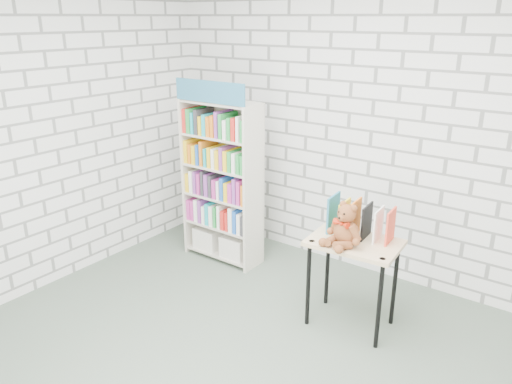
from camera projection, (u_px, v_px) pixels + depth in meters
The scene contains 6 objects.
ground at pixel (239, 374), 3.55m from camera, with size 4.50×4.50×0.00m, color #4D5C4D.
room_shell at pixel (236, 127), 2.95m from camera, with size 4.52×4.02×2.81m.
bookshelf at pixel (222, 181), 5.00m from camera, with size 0.82×0.32×1.85m.
display_table at pixel (354, 253), 3.92m from camera, with size 0.73×0.53×0.75m.
table_books at pixel (361, 219), 3.93m from camera, with size 0.50×0.25×0.29m.
teddy_bear at pixel (344, 228), 3.78m from camera, with size 0.31×0.30×0.34m.
Camera 1 is at (1.82, -2.28, 2.40)m, focal length 35.00 mm.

